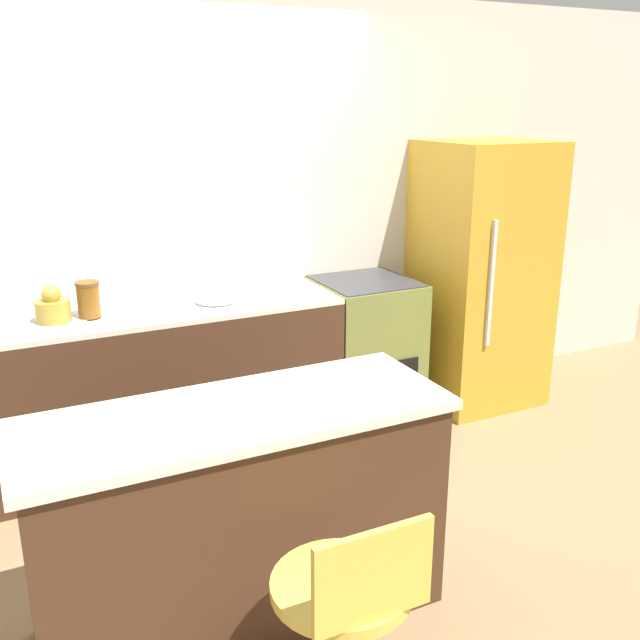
% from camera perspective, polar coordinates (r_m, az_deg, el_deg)
% --- Properties ---
extents(ground_plane, '(14.00, 14.00, 0.00)m').
position_cam_1_polar(ground_plane, '(4.09, -8.59, -12.19)').
color(ground_plane, '#8E704C').
extents(wall_back, '(8.00, 0.06, 2.60)m').
position_cam_1_polar(wall_back, '(4.25, -12.09, 7.46)').
color(wall_back, beige).
rests_on(wall_back, ground_plane).
extents(back_counter, '(2.38, 0.60, 0.92)m').
position_cam_1_polar(back_counter, '(4.10, -15.03, -5.47)').
color(back_counter, '#422819').
rests_on(back_counter, ground_plane).
extents(kitchen_island, '(1.61, 0.59, 0.91)m').
position_cam_1_polar(kitchen_island, '(2.87, -6.42, -15.41)').
color(kitchen_island, '#422819').
rests_on(kitchen_island, ground_plane).
extents(oven_range, '(0.59, 0.61, 0.92)m').
position_cam_1_polar(oven_range, '(4.58, 3.58, -2.40)').
color(oven_range, olive).
rests_on(oven_range, ground_plane).
extents(refrigerator, '(0.75, 0.73, 1.75)m').
position_cam_1_polar(refrigerator, '(4.88, 12.69, 3.55)').
color(refrigerator, gold).
rests_on(refrigerator, ground_plane).
extents(stool_chair, '(0.45, 0.45, 0.85)m').
position_cam_1_polar(stool_chair, '(2.45, 2.08, -23.25)').
color(stool_chair, '#B7B7BC').
rests_on(stool_chair, ground_plane).
extents(kettle, '(0.18, 0.18, 0.19)m').
position_cam_1_polar(kettle, '(3.84, -20.60, 0.95)').
color(kettle, '#B29333').
rests_on(kettle, back_counter).
extents(mixing_bowl, '(0.22, 0.22, 0.10)m').
position_cam_1_polar(mixing_bowl, '(4.01, -8.37, 2.17)').
color(mixing_bowl, white).
rests_on(mixing_bowl, back_counter).
extents(canister_jar, '(0.12, 0.12, 0.19)m').
position_cam_1_polar(canister_jar, '(3.86, -18.04, 1.59)').
color(canister_jar, brown).
rests_on(canister_jar, back_counter).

